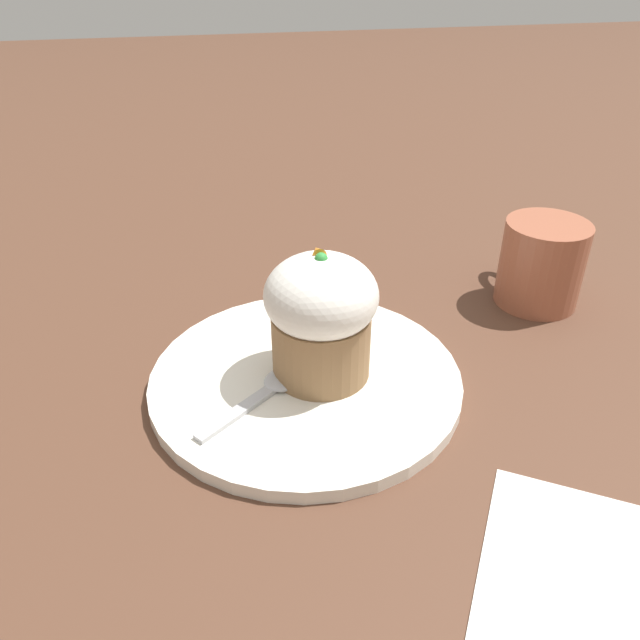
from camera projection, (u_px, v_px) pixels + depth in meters
ground_plane at (306, 385)px, 0.52m from camera, size 4.00×4.00×0.00m
dessert_plate at (306, 379)px, 0.51m from camera, size 0.25×0.25×0.01m
carrot_cake at (320, 313)px, 0.49m from camera, size 0.09×0.09×0.11m
spoon at (271, 388)px, 0.49m from camera, size 0.08×0.10×0.01m
coffee_cup at (540, 263)px, 0.61m from camera, size 0.11×0.08×0.08m
paper_napkin at (590, 584)px, 0.36m from camera, size 0.19×0.18×0.00m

